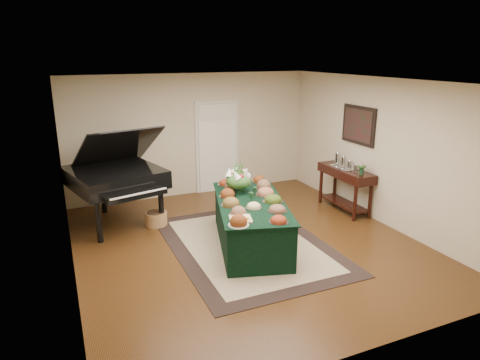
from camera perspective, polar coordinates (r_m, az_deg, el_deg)
name	(u,v)px	position (r m, az deg, el deg)	size (l,w,h in m)	color
ground	(247,244)	(7.36, 0.94, -8.48)	(6.00, 6.00, 0.00)	black
area_rug	(248,245)	(7.31, 1.08, -8.60)	(2.48, 3.47, 0.01)	black
kitchen_doorway	(218,148)	(9.86, -3.01, 4.33)	(1.05, 0.07, 2.10)	beige
buffet_table	(251,223)	(7.17, 1.44, -5.76)	(1.66, 2.48, 0.78)	black
food_platters	(250,196)	(7.13, 1.28, -2.14)	(1.47, 2.28, 0.15)	silver
cutting_board	(240,217)	(6.29, 0.05, -4.92)	(0.40, 0.40, 0.10)	tan
green_goblets	(253,195)	(7.07, 1.78, -1.98)	(0.24, 0.30, 0.18)	black
floral_centerpiece	(238,177)	(7.40, -0.21, 0.35)	(0.46, 0.46, 0.46)	black
grand_piano	(116,176)	(8.22, -16.26, 0.50)	(1.88, 2.09, 1.84)	black
wicker_basket	(156,219)	(8.21, -11.13, -5.09)	(0.41, 0.41, 0.26)	olive
mahogany_sideboard	(345,178)	(8.89, 13.88, 0.27)	(0.45, 1.36, 0.89)	black
tea_service	(345,162)	(8.85, 13.82, 2.29)	(0.34, 0.74, 0.30)	silver
pink_bouquet	(362,166)	(8.45, 15.95, 1.77)	(0.19, 0.19, 0.24)	black
wall_painting	(358,125)	(8.80, 15.52, 7.07)	(0.05, 0.95, 0.75)	black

